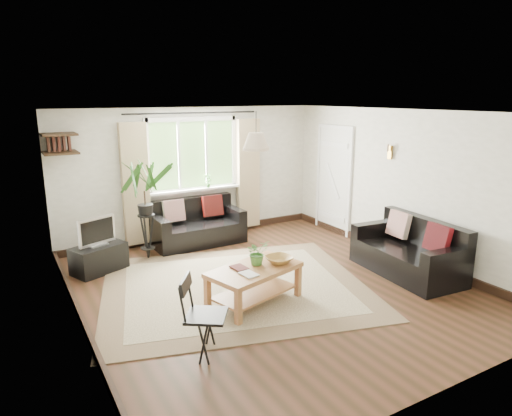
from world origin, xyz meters
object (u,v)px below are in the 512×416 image
coffee_table (254,285)px  folding_chair (206,317)px  sofa_back (198,223)px  sofa_right (407,249)px  tv_stand (99,258)px  palm_stand (146,211)px

coffee_table → folding_chair: bearing=-141.8°
sofa_back → folding_chair: bearing=-112.2°
sofa_right → coffee_table: 2.49m
coffee_table → tv_stand: bearing=125.3°
tv_stand → folding_chair: size_ratio=0.91×
coffee_table → folding_chair: size_ratio=1.41×
sofa_back → coffee_table: size_ratio=1.34×
sofa_right → palm_stand: 4.09m
sofa_right → coffee_table: (-2.47, 0.26, -0.15)m
sofa_back → sofa_right: bearing=-54.2°
sofa_back → palm_stand: size_ratio=1.00×
tv_stand → palm_stand: (0.81, 0.20, 0.59)m
palm_stand → tv_stand: bearing=-166.4°
sofa_right → tv_stand: (-3.97, 2.37, -0.18)m
folding_chair → sofa_back: bearing=12.8°
tv_stand → palm_stand: 1.02m
coffee_table → tv_stand: coffee_table is taller
coffee_table → folding_chair: folding_chair is taller
coffee_table → tv_stand: size_ratio=1.54×
sofa_right → tv_stand: size_ratio=2.16×
tv_stand → palm_stand: bearing=-8.6°
sofa_back → coffee_table: sofa_back is taller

